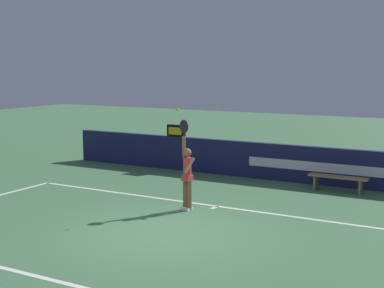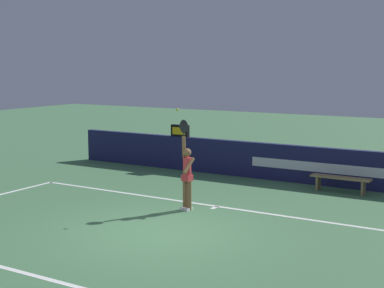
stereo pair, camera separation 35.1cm
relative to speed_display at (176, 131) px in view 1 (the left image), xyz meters
The scene contains 7 objects.
ground_plane 7.72m from the speed_display, 61.48° to the right, with size 60.00×60.00×0.00m, color #45744B.
court_lines 7.95m from the speed_display, 62.39° to the right, with size 12.06×6.09×0.00m.
back_wall 3.72m from the speed_display, ahead, with size 15.56×0.22×1.17m.
speed_display is the anchor object (origin of this frame).
tennis_player 5.65m from the speed_display, 56.23° to the right, with size 0.43×0.42×2.32m.
tennis_ball 5.88m from the speed_display, 58.62° to the right, with size 0.07×0.07×0.07m.
courtside_bench_near 6.04m from the speed_display, ahead, with size 1.75×0.38×0.45m.
Camera 1 is at (6.54, -10.22, 3.70)m, focal length 53.00 mm.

